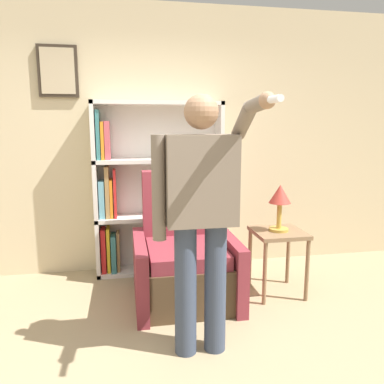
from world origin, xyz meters
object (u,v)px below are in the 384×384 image
object	(u,v)px
side_table	(278,242)
table_lamp	(280,199)
armchair	(184,261)
person_standing	(201,209)
bookcase	(148,192)

from	to	relation	value
side_table	table_lamp	bearing A→B (deg)	-146.31
armchair	side_table	size ratio (longest dim) A/B	1.88
person_standing	side_table	distance (m)	1.30
bookcase	armchair	xyz separation A→B (m)	(0.28, -0.69, -0.53)
armchair	person_standing	world-z (taller)	person_standing
side_table	table_lamp	size ratio (longest dim) A/B	1.42
armchair	side_table	xyz separation A→B (m)	(0.87, -0.08, 0.15)
person_standing	side_table	world-z (taller)	person_standing
armchair	side_table	world-z (taller)	armchair
person_standing	bookcase	bearing A→B (deg)	99.19
armchair	person_standing	distance (m)	1.09
armchair	person_standing	xyz separation A→B (m)	(-0.02, -0.86, 0.67)
bookcase	side_table	distance (m)	1.43
bookcase	table_lamp	distance (m)	1.38
bookcase	side_table	world-z (taller)	bookcase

